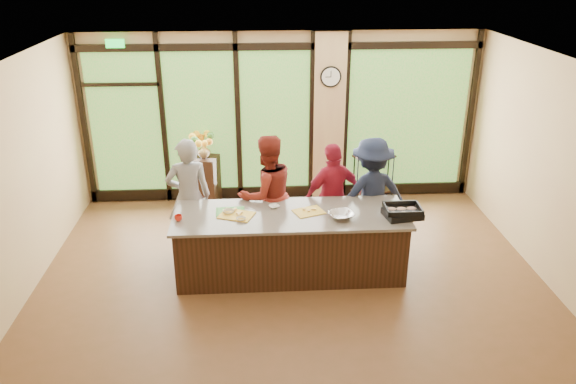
{
  "coord_description": "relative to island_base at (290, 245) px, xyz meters",
  "views": [
    {
      "loc": [
        -0.45,
        -6.59,
        4.22
      ],
      "look_at": [
        -0.03,
        0.4,
        1.2
      ],
      "focal_mm": 35.0,
      "sensor_mm": 36.0,
      "label": 1
    }
  ],
  "objects": [
    {
      "name": "floor",
      "position": [
        0.0,
        -0.3,
        -0.44
      ],
      "size": [
        7.0,
        7.0,
        0.0
      ],
      "primitive_type": "plane",
      "color": "brown",
      "rests_on": "ground"
    },
    {
      "name": "ceiling",
      "position": [
        0.0,
        -0.3,
        2.56
      ],
      "size": [
        7.0,
        7.0,
        0.0
      ],
      "primitive_type": "plane",
      "rotation": [
        3.14,
        0.0,
        0.0
      ],
      "color": "white",
      "rests_on": "back_wall"
    },
    {
      "name": "back_wall",
      "position": [
        0.0,
        2.7,
        1.06
      ],
      "size": [
        7.0,
        0.0,
        7.0
      ],
      "primitive_type": "plane",
      "rotation": [
        1.57,
        0.0,
        0.0
      ],
      "color": "tan",
      "rests_on": "floor"
    },
    {
      "name": "left_wall",
      "position": [
        -3.5,
        -0.3,
        1.06
      ],
      "size": [
        0.0,
        6.0,
        6.0
      ],
      "primitive_type": "plane",
      "rotation": [
        1.57,
        0.0,
        1.57
      ],
      "color": "tan",
      "rests_on": "floor"
    },
    {
      "name": "right_wall",
      "position": [
        3.5,
        -0.3,
        1.06
      ],
      "size": [
        0.0,
        6.0,
        6.0
      ],
      "primitive_type": "plane",
      "rotation": [
        1.57,
        0.0,
        -1.57
      ],
      "color": "tan",
      "rests_on": "floor"
    },
    {
      "name": "window_wall",
      "position": [
        0.16,
        2.65,
        0.95
      ],
      "size": [
        6.9,
        0.12,
        3.0
      ],
      "color": "tan",
      "rests_on": "floor"
    },
    {
      "name": "island_base",
      "position": [
        0.0,
        0.0,
        0.0
      ],
      "size": [
        3.1,
        1.0,
        0.88
      ],
      "primitive_type": "cube",
      "color": "black",
      "rests_on": "floor"
    },
    {
      "name": "countertop",
      "position": [
        0.0,
        0.0,
        0.46
      ],
      "size": [
        3.2,
        1.1,
        0.04
      ],
      "primitive_type": "cube",
      "color": "slate",
      "rests_on": "island_base"
    },
    {
      "name": "wall_clock",
      "position": [
        0.85,
        2.57,
        1.81
      ],
      "size": [
        0.36,
        0.04,
        0.36
      ],
      "color": "black",
      "rests_on": "window_wall"
    },
    {
      "name": "cook_left",
      "position": [
        -1.45,
        0.71,
        0.46
      ],
      "size": [
        0.73,
        0.55,
        1.79
      ],
      "primitive_type": "imported",
      "rotation": [
        0.0,
        0.0,
        3.34
      ],
      "color": "gray",
      "rests_on": "floor"
    },
    {
      "name": "cook_midleft",
      "position": [
        -0.3,
        0.67,
        0.48
      ],
      "size": [
        1.1,
        1.0,
        1.83
      ],
      "primitive_type": "imported",
      "rotation": [
        0.0,
        0.0,
        3.57
      ],
      "color": "maroon",
      "rests_on": "floor"
    },
    {
      "name": "cook_midright",
      "position": [
        0.68,
        0.75,
        0.39
      ],
      "size": [
        1.05,
        0.73,
        1.66
      ],
      "primitive_type": "imported",
      "rotation": [
        0.0,
        0.0,
        3.52
      ],
      "color": "maroon",
      "rests_on": "floor"
    },
    {
      "name": "cook_right",
      "position": [
        1.26,
        0.73,
        0.43
      ],
      "size": [
        1.23,
        0.87,
        1.74
      ],
      "primitive_type": "imported",
      "rotation": [
        0.0,
        0.0,
        3.35
      ],
      "color": "#171E33",
      "rests_on": "floor"
    },
    {
      "name": "roasting_pan",
      "position": [
        1.5,
        -0.18,
        0.52
      ],
      "size": [
        0.54,
        0.45,
        0.09
      ],
      "primitive_type": "cube",
      "rotation": [
        0.0,
        0.0,
        0.17
      ],
      "color": "black",
      "rests_on": "countertop"
    },
    {
      "name": "mixing_bowl",
      "position": [
        0.67,
        -0.18,
        0.52
      ],
      "size": [
        0.4,
        0.4,
        0.08
      ],
      "primitive_type": "imported",
      "rotation": [
        0.0,
        0.0,
        0.27
      ],
      "color": "silver",
      "rests_on": "countertop"
    },
    {
      "name": "cutting_board_left",
      "position": [
        -0.82,
        0.11,
        0.49
      ],
      "size": [
        0.41,
        0.32,
        0.01
      ],
      "primitive_type": "cube",
      "rotation": [
        0.0,
        0.0,
        0.06
      ],
      "color": "#3A8E33",
      "rests_on": "countertop"
    },
    {
      "name": "cutting_board_center",
      "position": [
        -0.74,
        -0.01,
        0.49
      ],
      "size": [
        0.53,
        0.47,
        0.01
      ],
      "primitive_type": "cube",
      "rotation": [
        0.0,
        0.0,
        -0.37
      ],
      "color": "gold",
      "rests_on": "countertop"
    },
    {
      "name": "cutting_board_right",
      "position": [
        0.25,
        0.04,
        0.49
      ],
      "size": [
        0.47,
        0.42,
        0.01
      ],
      "primitive_type": "cube",
      "rotation": [
        0.0,
        0.0,
        0.36
      ],
      "color": "gold",
      "rests_on": "countertop"
    },
    {
      "name": "prep_bowl_near",
      "position": [
        -0.84,
        0.06,
        0.5
      ],
      "size": [
        0.18,
        0.18,
        0.05
      ],
      "primitive_type": "imported",
      "rotation": [
        0.0,
        0.0,
        -0.18
      ],
      "color": "silver",
      "rests_on": "countertop"
    },
    {
      "name": "prep_bowl_mid",
      "position": [
        -0.67,
        -0.16,
        0.5
      ],
      "size": [
        0.16,
        0.16,
        0.04
      ],
      "primitive_type": "imported",
      "rotation": [
        0.0,
        0.0,
        0.23
      ],
      "color": "silver",
      "rests_on": "countertop"
    },
    {
      "name": "prep_bowl_far",
      "position": [
        -0.22,
        0.21,
        0.5
      ],
      "size": [
        0.18,
        0.18,
        0.03
      ],
      "primitive_type": "imported",
      "rotation": [
        0.0,
        0.0,
        0.38
      ],
      "color": "silver",
      "rests_on": "countertop"
    },
    {
      "name": "red_ramekin",
      "position": [
        -1.5,
        -0.12,
        0.52
      ],
      "size": [
        0.11,
        0.11,
        0.08
      ],
      "primitive_type": "imported",
      "rotation": [
        0.0,
        0.0,
        -0.12
      ],
      "color": "red",
      "rests_on": "countertop"
    },
    {
      "name": "flower_stand",
      "position": [
        -1.36,
        2.45,
        0.0
      ],
      "size": [
        0.53,
        0.53,
        0.89
      ],
      "primitive_type": "cube",
      "rotation": [
        0.0,
        0.0,
        -0.23
      ],
      "color": "black",
      "rests_on": "floor"
    },
    {
      "name": "flower_vase",
      "position": [
        -1.36,
        2.45,
        0.57
      ],
      "size": [
        0.29,
        0.29,
        0.24
      ],
      "primitive_type": "imported",
      "rotation": [
        0.0,
        0.0,
        -0.27
      ],
      "color": "olive",
      "rests_on": "flower_stand"
    },
    {
      "name": "bar_cart",
      "position": [
        1.66,
        2.45,
        0.13
      ],
      "size": [
        0.79,
        0.64,
        0.95
      ],
      "rotation": [
        0.0,
        0.0,
        0.4
      ],
      "color": "black",
      "rests_on": "floor"
    }
  ]
}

